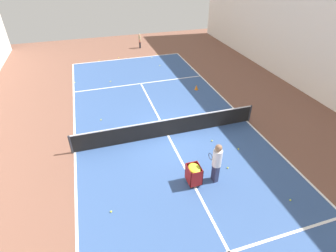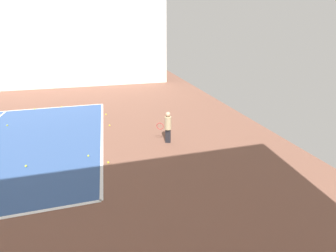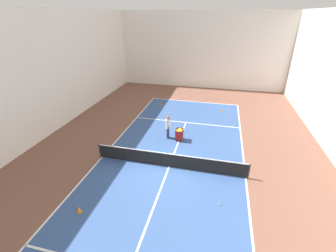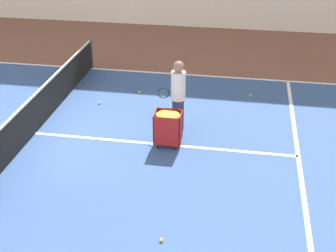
{
  "view_description": "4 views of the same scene",
  "coord_description": "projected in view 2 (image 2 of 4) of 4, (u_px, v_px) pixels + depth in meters",
  "views": [
    {
      "loc": [
        3.15,
        10.19,
        7.81
      ],
      "look_at": [
        0.0,
        0.0,
        0.58
      ],
      "focal_mm": 28.0,
      "sensor_mm": 36.0,
      "label": 1
    },
    {
      "loc": [
        -9.52,
        -12.19,
        4.12
      ],
      "look_at": [
        -1.64,
        -14.31,
        0.72
      ],
      "focal_mm": 24.0,
      "sensor_mm": 36.0,
      "label": 2
    },
    {
      "loc": [
        2.52,
        -10.91,
        8.42
      ],
      "look_at": [
        -0.9,
        3.49,
        1.0
      ],
      "focal_mm": 24.0,
      "sensor_mm": 36.0,
      "label": 3
    },
    {
      "loc": [
        9.52,
        5.03,
        5.75
      ],
      "look_at": [
        -0.01,
        3.39,
        0.52
      ],
      "focal_mm": 50.0,
      "sensor_mm": 36.0,
      "label": 4
    }
  ],
  "objects": [
    {
      "name": "player_near_baseline",
      "position": [
        168.0,
        125.0,
        8.83
      ],
      "size": [
        0.34,
        0.61,
        1.3
      ],
      "rotation": [
        0.0,
        0.0,
        1.19
      ],
      "color": "black",
      "rests_on": "ground"
    },
    {
      "name": "tennis_ball_7",
      "position": [
        7.0,
        125.0,
        10.69
      ],
      "size": [
        0.07,
        0.07,
        0.07
      ],
      "primitive_type": "sphere",
      "color": "yellow",
      "rests_on": "ground"
    },
    {
      "name": "tennis_ball_11",
      "position": [
        106.0,
        114.0,
        12.13
      ],
      "size": [
        0.07,
        0.07,
        0.07
      ],
      "primitive_type": "sphere",
      "color": "yellow",
      "rests_on": "ground"
    },
    {
      "name": "tennis_ball_18",
      "position": [
        108.0,
        162.0,
        7.63
      ],
      "size": [
        0.07,
        0.07,
        0.07
      ],
      "primitive_type": "sphere",
      "color": "yellow",
      "rests_on": "ground"
    },
    {
      "name": "tennis_ball_2",
      "position": [
        88.0,
        156.0,
        8.04
      ],
      "size": [
        0.07,
        0.07,
        0.07
      ],
      "primitive_type": "sphere",
      "color": "yellow",
      "rests_on": "ground"
    },
    {
      "name": "tennis_ball_19",
      "position": [
        110.0,
        125.0,
        10.68
      ],
      "size": [
        0.07,
        0.07,
        0.07
      ],
      "primitive_type": "sphere",
      "color": "yellow",
      "rests_on": "ground"
    },
    {
      "name": "tennis_ball_8",
      "position": [
        26.0,
        166.0,
        7.43
      ],
      "size": [
        0.07,
        0.07,
        0.07
      ],
      "primitive_type": "sphere",
      "color": "yellow",
      "rests_on": "ground"
    },
    {
      "name": "line_baseline_near",
      "position": [
        102.0,
        133.0,
        9.96
      ],
      "size": [
        9.02,
        0.1,
        0.0
      ],
      "primitive_type": "cube",
      "color": "white",
      "rests_on": "ground"
    },
    {
      "name": "tennis_ball_13",
      "position": [
        35.0,
        109.0,
        12.98
      ],
      "size": [
        0.07,
        0.07,
        0.07
      ],
      "primitive_type": "sphere",
      "color": "yellow",
      "rests_on": "ground"
    },
    {
      "name": "tennis_ball_15",
      "position": [
        61.0,
        107.0,
        13.38
      ],
      "size": [
        0.07,
        0.07,
        0.07
      ],
      "primitive_type": "sphere",
      "color": "yellow",
      "rests_on": "ground"
    }
  ]
}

